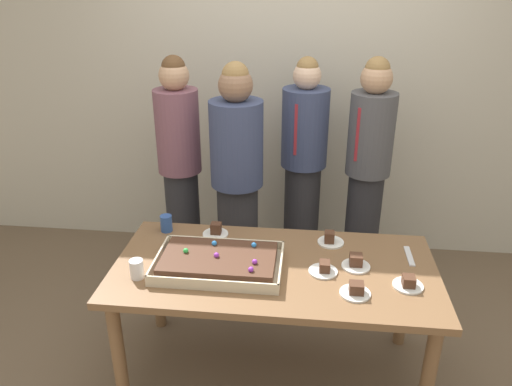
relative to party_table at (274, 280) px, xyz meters
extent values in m
plane|color=brown|center=(0.00, 0.00, -0.63)|extent=(12.00, 12.00, 0.00)
cube|color=beige|center=(0.00, 1.60, 0.87)|extent=(8.00, 0.12, 3.00)
cube|color=brown|center=(0.00, 0.00, 0.07)|extent=(1.70, 0.84, 0.04)
cylinder|color=brown|center=(-0.77, -0.34, -0.29)|extent=(0.07, 0.07, 0.68)
cylinder|color=brown|center=(0.77, -0.34, -0.29)|extent=(0.07, 0.07, 0.68)
cylinder|color=brown|center=(-0.77, 0.34, -0.29)|extent=(0.07, 0.07, 0.68)
cylinder|color=brown|center=(0.77, 0.34, -0.29)|extent=(0.07, 0.07, 0.68)
cube|color=beige|center=(-0.29, -0.05, 0.09)|extent=(0.66, 0.42, 0.01)
cube|color=beige|center=(-0.29, -0.25, 0.13)|extent=(0.66, 0.01, 0.05)
cube|color=beige|center=(-0.29, 0.15, 0.13)|extent=(0.66, 0.01, 0.05)
cube|color=beige|center=(-0.61, -0.05, 0.13)|extent=(0.01, 0.42, 0.05)
cube|color=beige|center=(0.04, -0.05, 0.13)|extent=(0.01, 0.42, 0.05)
cube|color=#4C2D1E|center=(-0.29, -0.05, 0.13)|extent=(0.59, 0.35, 0.06)
sphere|color=purple|center=(-0.10, -0.18, 0.17)|extent=(0.03, 0.03, 0.03)
sphere|color=#2D84E0|center=(-0.12, 0.06, 0.17)|extent=(0.03, 0.03, 0.03)
sphere|color=#2D84E0|center=(-0.33, 0.06, 0.17)|extent=(0.03, 0.03, 0.03)
sphere|color=purple|center=(-0.30, -0.06, 0.17)|extent=(0.03, 0.03, 0.03)
sphere|color=green|center=(-0.46, -0.04, 0.17)|extent=(0.03, 0.03, 0.03)
sphere|color=purple|center=(-0.09, -0.10, 0.17)|extent=(0.03, 0.03, 0.03)
cylinder|color=white|center=(-0.37, 0.30, 0.09)|extent=(0.15, 0.15, 0.01)
cube|color=#4C2D1E|center=(-0.37, 0.30, 0.13)|extent=(0.06, 0.05, 0.06)
cylinder|color=white|center=(0.67, -0.11, 0.09)|extent=(0.15, 0.15, 0.01)
cube|color=#4C2D1E|center=(0.67, -0.12, 0.13)|extent=(0.06, 0.06, 0.05)
cylinder|color=white|center=(0.30, 0.28, 0.09)|extent=(0.15, 0.15, 0.01)
cube|color=#4C2D1E|center=(0.29, 0.27, 0.13)|extent=(0.05, 0.06, 0.06)
cylinder|color=white|center=(0.25, -0.03, 0.09)|extent=(0.15, 0.15, 0.01)
cube|color=#4C2D1E|center=(0.26, -0.03, 0.12)|extent=(0.05, 0.07, 0.05)
cylinder|color=white|center=(0.40, -0.20, 0.09)|extent=(0.15, 0.15, 0.01)
cube|color=#4C2D1E|center=(0.41, -0.20, 0.13)|extent=(0.07, 0.06, 0.05)
cylinder|color=white|center=(0.43, 0.04, 0.09)|extent=(0.15, 0.15, 0.01)
cube|color=#4C2D1E|center=(0.42, 0.05, 0.13)|extent=(0.07, 0.07, 0.06)
cylinder|color=#2D5199|center=(-0.67, 0.32, 0.14)|extent=(0.07, 0.07, 0.10)
cylinder|color=white|center=(-0.68, -0.18, 0.14)|extent=(0.07, 0.07, 0.10)
cube|color=silver|center=(0.72, 0.17, 0.09)|extent=(0.03, 0.20, 0.01)
cylinder|color=#28282D|center=(-0.31, 0.78, -0.21)|extent=(0.28, 0.28, 0.85)
cylinder|color=#384266|center=(-0.31, 0.78, 0.49)|extent=(0.35, 0.35, 0.56)
sphere|color=#8C664C|center=(-0.31, 0.78, 0.87)|extent=(0.22, 0.22, 0.22)
sphere|color=olive|center=(-0.31, 0.78, 0.93)|extent=(0.17, 0.17, 0.17)
cylinder|color=#28282D|center=(0.56, 1.02, -0.20)|extent=(0.24, 0.24, 0.87)
cylinder|color=#4C4C51|center=(0.56, 1.02, 0.51)|extent=(0.31, 0.31, 0.56)
cube|color=maroon|center=(0.47, 0.91, 0.54)|extent=(0.04, 0.02, 0.36)
sphere|color=tan|center=(0.56, 1.02, 0.89)|extent=(0.21, 0.21, 0.21)
sphere|color=olive|center=(0.56, 1.02, 0.94)|extent=(0.16, 0.16, 0.16)
cylinder|color=#28282D|center=(-0.74, 0.94, -0.20)|extent=(0.24, 0.24, 0.86)
cylinder|color=#7A4C5B|center=(-0.74, 0.94, 0.52)|extent=(0.30, 0.30, 0.57)
sphere|color=tan|center=(-0.74, 0.94, 0.89)|extent=(0.20, 0.20, 0.20)
sphere|color=brown|center=(-0.74, 0.94, 0.95)|extent=(0.16, 0.16, 0.16)
cylinder|color=#28282D|center=(0.12, 1.14, -0.20)|extent=(0.26, 0.26, 0.86)
cylinder|color=#384266|center=(0.12, 1.14, 0.51)|extent=(0.33, 0.33, 0.55)
cube|color=maroon|center=(0.07, 1.00, 0.53)|extent=(0.04, 0.02, 0.35)
sphere|color=beige|center=(0.12, 1.14, 0.87)|extent=(0.19, 0.19, 0.19)
sphere|color=olive|center=(0.12, 1.14, 0.92)|extent=(0.15, 0.15, 0.15)
camera|label=1|loc=(0.15, -2.22, 1.51)|focal=34.69mm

